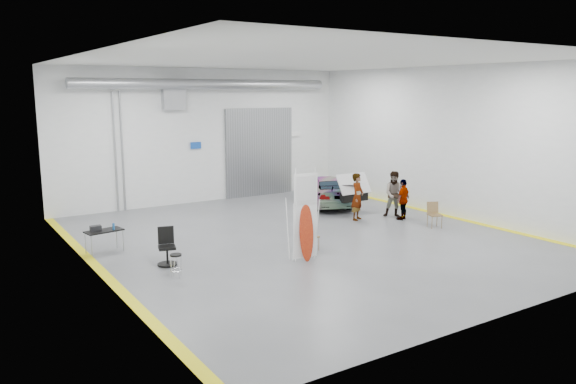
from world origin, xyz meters
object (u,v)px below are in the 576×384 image
surfboard_display (307,224)px  folding_chair_far (434,220)px  sedan_car (323,190)px  office_chair (166,249)px  person_a (357,197)px  folding_chair_near (311,242)px  person_b (395,194)px  shop_stool (176,266)px  person_c (403,199)px  work_table (102,231)px

surfboard_display → folding_chair_far: surfboard_display is taller
sedan_car → office_chair: sedan_car is taller
person_a → sedan_car: bearing=49.0°
folding_chair_near → sedan_car: bearing=44.8°
person_b → shop_stool: size_ratio=2.82×
person_b → person_a: bearing=-154.4°
person_b → folding_chair_near: person_b is taller
person_a → folding_chair_near: bearing=-177.2°
sedan_car → folding_chair_far: 5.75m
folding_chair_near → shop_stool: (-4.60, -0.18, 0.05)m
sedan_car → office_chair: bearing=47.2°
person_a → folding_chair_near: (-4.02, -2.53, -0.65)m
shop_stool → surfboard_display: bearing=-9.9°
person_c → work_table: size_ratio=1.35×
folding_chair_far → work_table: 11.74m
person_a → work_table: size_ratio=1.54×
person_b → folding_chair_far: person_b is taller
sedan_car → shop_stool: 10.94m
folding_chair_near → office_chair: 4.54m
surfboard_display → folding_chair_near: (0.75, 0.85, -0.86)m
person_c → folding_chair_far: (0.05, -1.60, -0.52)m
shop_stool → folding_chair_near: bearing=2.2°
person_b → folding_chair_near: bearing=-118.8°
person_c → shop_stool: person_c is taller
folding_chair_far → work_table: size_ratio=0.78×
sedan_car → folding_chair_near: (-4.66, -5.63, -0.37)m
sedan_car → folding_chair_far: sedan_car is taller
person_c → person_a: bearing=-53.9°
shop_stool → office_chair: bearing=81.4°
folding_chair_far → office_chair: size_ratio=0.86×
person_a → person_c: person_a is taller
sedan_car → folding_chair_near: bearing=70.7°
person_a → folding_chair_near: person_a is taller
sedan_car → folding_chair_near: sedan_car is taller
sedan_car → person_b: size_ratio=2.41×
surfboard_display → office_chair: bearing=158.7°
person_b → person_c: 0.55m
person_a → folding_chair_far: person_a is taller
folding_chair_far → shop_stool: size_ratio=1.43×
work_table → folding_chair_near: bearing=-30.7°
folding_chair_far → sedan_car: bearing=120.6°
folding_chair_near → folding_chair_far: 5.60m
person_c → work_table: (-11.18, 1.78, -0.10)m
person_b → surfboard_display: bearing=-114.4°
work_table → surfboard_display: bearing=-40.6°
folding_chair_near → office_chair: office_chair is taller
person_a → surfboard_display: 5.85m
folding_chair_far → person_c: bearing=113.2°
person_a → surfboard_display: bearing=-174.1°
sedan_car → person_c: 4.16m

